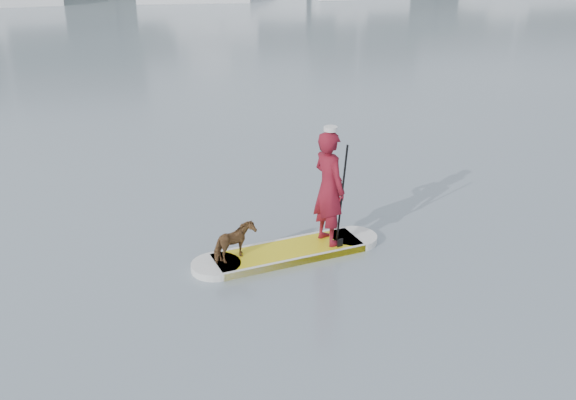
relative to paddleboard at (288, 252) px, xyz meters
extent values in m
plane|color=slate|center=(2.88, -3.26, -0.06)|extent=(140.00, 140.00, 0.00)
cube|color=yellow|center=(0.00, 0.00, 0.00)|extent=(2.59, 1.17, 0.12)
cylinder|color=silver|center=(-1.24, -0.19, 0.00)|extent=(0.80, 0.80, 0.12)
cylinder|color=silver|center=(1.24, 0.19, 0.00)|extent=(0.80, 0.80, 0.12)
cube|color=silver|center=(-0.06, 0.37, 0.00)|extent=(2.48, 0.44, 0.12)
cube|color=silver|center=(0.06, -0.37, 0.00)|extent=(2.48, 0.44, 0.12)
imported|color=maroon|center=(0.73, 0.11, 1.03)|extent=(0.65, 0.82, 1.95)
cylinder|color=silver|center=(0.73, 0.11, 2.04)|extent=(0.22, 0.22, 0.07)
imported|color=brown|center=(-0.92, -0.14, 0.36)|extent=(0.78, 0.66, 0.61)
cylinder|color=black|center=(0.86, -0.14, 0.94)|extent=(0.08, 0.30, 1.89)
cube|color=black|center=(0.86, -0.14, 0.04)|extent=(0.10, 0.04, 0.32)
camera|label=1|loc=(-2.41, -9.16, 4.96)|focal=40.00mm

